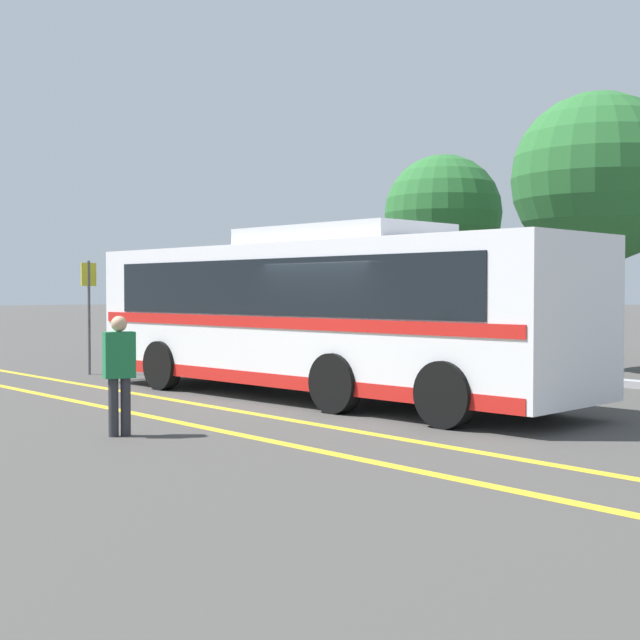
# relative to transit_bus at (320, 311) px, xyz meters

# --- Properties ---
(ground_plane) EXTENTS (220.00, 220.00, 0.00)m
(ground_plane) POSITION_rel_transit_bus_xyz_m (1.24, -0.42, -1.65)
(ground_plane) COLOR #423F3D
(lane_strip_0) EXTENTS (30.77, 0.20, 0.01)m
(lane_strip_0) POSITION_rel_transit_bus_xyz_m (-0.01, -2.20, -1.64)
(lane_strip_0) COLOR gold
(lane_strip_0) RESTS_ON ground_plane
(lane_strip_1) EXTENTS (30.77, 0.20, 0.01)m
(lane_strip_1) POSITION_rel_transit_bus_xyz_m (-0.01, -3.64, -1.64)
(lane_strip_1) COLOR gold
(lane_strip_1) RESTS_ON ground_plane
(curb_strip) EXTENTS (38.77, 0.36, 0.15)m
(curb_strip) POSITION_rel_transit_bus_xyz_m (-0.01, 6.18, -1.57)
(curb_strip) COLOR #99999E
(curb_strip) RESTS_ON ground_plane
(transit_bus) EXTENTS (11.20, 3.25, 3.19)m
(transit_bus) POSITION_rel_transit_bus_xyz_m (0.00, 0.00, 0.00)
(transit_bus) COLOR white
(transit_bus) RESTS_ON ground_plane
(parked_car_0) EXTENTS (4.57, 2.21, 1.45)m
(parked_car_0) POSITION_rel_transit_bus_xyz_m (-11.70, 4.83, -0.91)
(parked_car_0) COLOR navy
(parked_car_0) RESTS_ON ground_plane
(parked_car_1) EXTENTS (4.53, 2.17, 1.35)m
(parked_car_1) POSITION_rel_transit_bus_xyz_m (-6.08, 4.90, -0.96)
(parked_car_1) COLOR #9E9EA3
(parked_car_1) RESTS_ON ground_plane
(pedestrian_0) EXTENTS (0.33, 0.46, 1.68)m
(pedestrian_0) POSITION_rel_transit_bus_xyz_m (1.39, -4.96, -0.69)
(pedestrian_0) COLOR #2D2D33
(pedestrian_0) RESTS_ON ground_plane
(bus_stop_sign) EXTENTS (0.07, 0.40, 2.75)m
(bus_stop_sign) POSITION_rel_transit_bus_xyz_m (-7.33, -1.00, 0.08)
(bus_stop_sign) COLOR #59595E
(bus_stop_sign) RESTS_ON ground_plane
(tree_0) EXTENTS (4.27, 4.27, 6.97)m
(tree_0) POSITION_rel_transit_bus_xyz_m (0.33, 8.93, 3.18)
(tree_0) COLOR #513823
(tree_0) RESTS_ON ground_plane
(tree_1) EXTENTS (3.62, 3.62, 6.22)m
(tree_1) POSITION_rel_transit_bus_xyz_m (-5.66, 10.05, 2.75)
(tree_1) COLOR #513823
(tree_1) RESTS_ON ground_plane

